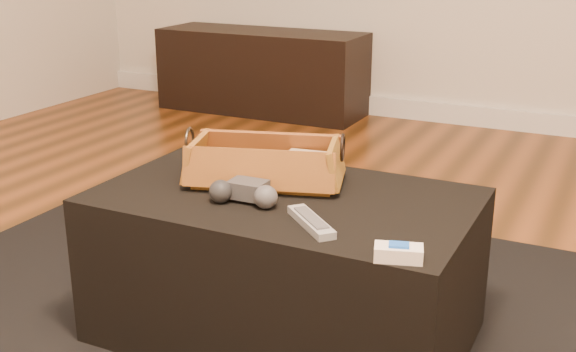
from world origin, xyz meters
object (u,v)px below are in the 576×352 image
at_px(media_cabinet, 262,72).
at_px(wicker_basket, 265,165).
at_px(game_controller, 245,192).
at_px(tv_remote, 256,175).
at_px(ottoman, 285,265).
at_px(silver_remote, 311,222).
at_px(cream_gadget, 399,253).

height_order(media_cabinet, wicker_basket, wicker_basket).
bearing_deg(game_controller, wicker_basket, 100.08).
bearing_deg(media_cabinet, game_controller, -62.72).
bearing_deg(media_cabinet, tv_remote, -62.17).
bearing_deg(media_cabinet, ottoman, -60.59).
relative_size(tv_remote, silver_remote, 1.30).
height_order(ottoman, silver_remote, silver_remote).
xyz_separation_m(wicker_basket, silver_remote, (0.24, -0.23, -0.04)).
bearing_deg(ottoman, silver_remote, -47.65).
bearing_deg(ottoman, game_controller, -119.29).
height_order(game_controller, cream_gadget, game_controller).
bearing_deg(cream_gadget, silver_remote, 159.44).
height_order(wicker_basket, silver_remote, wicker_basket).
bearing_deg(ottoman, wicker_basket, 146.62).
relative_size(media_cabinet, game_controller, 6.86).
bearing_deg(tv_remote, ottoman, -42.50).
relative_size(ottoman, wicker_basket, 2.11).
xyz_separation_m(media_cabinet, silver_remote, (1.52, -2.59, 0.18)).
height_order(wicker_basket, cream_gadget, wicker_basket).
height_order(media_cabinet, silver_remote, media_cabinet).
distance_m(wicker_basket, game_controller, 0.17).
relative_size(media_cabinet, wicker_basket, 2.77).
distance_m(game_controller, silver_remote, 0.22).
relative_size(tv_remote, wicker_basket, 0.48).
bearing_deg(tv_remote, wicker_basket, 30.87).
bearing_deg(silver_remote, wicker_basket, 136.89).
bearing_deg(game_controller, tv_remote, 107.45).
height_order(media_cabinet, game_controller, media_cabinet).
xyz_separation_m(media_cabinet, cream_gadget, (1.76, -2.68, 0.19)).
relative_size(media_cabinet, silver_remote, 7.52).
bearing_deg(tv_remote, media_cabinet, 94.81).
distance_m(media_cabinet, cream_gadget, 3.21).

